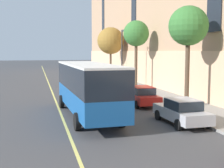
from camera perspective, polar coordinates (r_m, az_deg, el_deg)
name	(u,v)px	position (r m, az deg, el deg)	size (l,w,h in m)	color
ground_plane	(81,112)	(22.69, -5.67, -5.15)	(260.00, 260.00, 0.00)	#424244
sidewalk	(172,100)	(27.92, 10.93, -2.96)	(4.10, 160.00, 0.15)	gray
city_bus	(88,86)	(20.72, -4.44, -0.40)	(3.19, 11.18, 3.57)	#19569E
parked_car_silver_0	(182,111)	(19.26, 12.61, -4.91)	(2.09, 4.53, 1.56)	#B7B7BC
parked_car_white_2	(104,80)	(39.12, -1.51, 0.75)	(2.06, 4.52, 1.56)	silver
parked_car_red_3	(142,96)	(25.40, 5.46, -2.15)	(1.99, 4.76, 1.56)	#B21E19
parked_car_navy_4	(95,76)	(45.44, -3.20, 1.48)	(1.95, 4.38, 1.56)	navy
parked_car_green_6	(86,72)	(53.69, -4.69, 2.18)	(2.01, 4.76, 1.56)	#23603D
street_tree_mid_block	(188,27)	(24.63, 13.78, 10.12)	(3.01, 3.01, 7.65)	brown
street_tree_far_uptown	(136,34)	(36.34, 4.44, 9.08)	(2.96, 2.96, 7.74)	brown
street_tree_far_downtown	(111,41)	(48.52, -0.26, 7.90)	(4.13, 4.13, 7.89)	brown
street_lamp	(122,52)	(37.52, 1.92, 5.91)	(0.36, 1.48, 6.76)	#2D2D30
fire_hydrant	(187,108)	(22.06, 13.53, -4.31)	(0.42, 0.24, 0.72)	red
lane_centerline	(58,106)	(25.48, -9.91, -3.96)	(0.16, 140.00, 0.01)	#E0D66B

